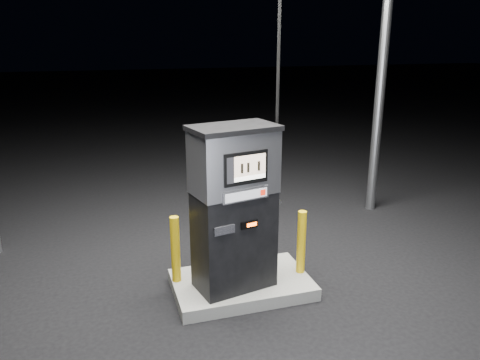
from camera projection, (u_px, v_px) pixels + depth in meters
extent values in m
plane|color=black|center=(241.00, 290.00, 5.59)|extent=(80.00, 80.00, 0.00)
cube|color=slate|center=(242.00, 284.00, 5.57)|extent=(1.60, 1.00, 0.15)
cylinder|color=gray|center=(381.00, 78.00, 7.60)|extent=(0.16, 0.16, 4.50)
cube|color=black|center=(234.00, 240.00, 5.25)|extent=(0.95, 0.67, 1.13)
cube|color=#B4B4BB|center=(234.00, 162.00, 4.99)|extent=(0.97, 0.69, 0.68)
cube|color=black|center=(234.00, 128.00, 4.88)|extent=(1.01, 0.73, 0.05)
cube|color=black|center=(246.00, 168.00, 4.77)|extent=(0.50, 0.13, 0.34)
cube|color=tan|center=(250.00, 165.00, 4.77)|extent=(0.36, 0.08, 0.22)
cube|color=white|center=(250.00, 178.00, 4.81)|extent=(0.36, 0.08, 0.05)
cube|color=#B4B4BB|center=(246.00, 195.00, 4.85)|extent=(0.54, 0.14, 0.13)
cube|color=#95979C|center=(247.00, 195.00, 4.84)|extent=(0.49, 0.11, 0.10)
cube|color=red|center=(263.00, 192.00, 4.93)|extent=(0.06, 0.02, 0.06)
cube|color=black|center=(249.00, 225.00, 4.98)|extent=(0.20, 0.06, 0.08)
cube|color=#FB510C|center=(252.00, 225.00, 4.98)|extent=(0.12, 0.03, 0.04)
cube|color=black|center=(224.00, 230.00, 4.84)|extent=(0.24, 0.07, 0.09)
cube|color=black|center=(270.00, 201.00, 5.36)|extent=(0.12, 0.18, 0.23)
cylinder|color=gray|center=(274.00, 200.00, 5.39)|extent=(0.10, 0.21, 0.06)
cylinder|color=black|center=(278.00, 65.00, 4.90)|extent=(0.04, 0.04, 2.81)
cylinder|color=gold|center=(175.00, 249.00, 5.40)|extent=(0.14, 0.14, 0.80)
cylinder|color=gold|center=(301.00, 242.00, 5.60)|extent=(0.13, 0.13, 0.79)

